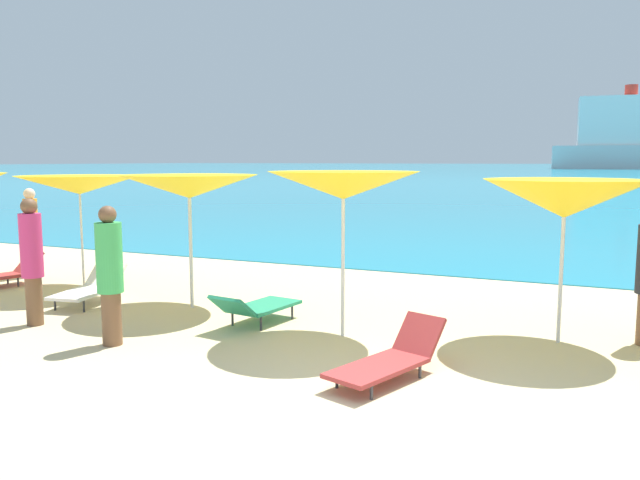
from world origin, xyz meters
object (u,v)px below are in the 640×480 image
lounge_chair_4 (2,273)px  beachgoer_1 (31,229)px  umbrella_2 (189,187)px  beachgoer_0 (110,272)px  lounge_chair_5 (256,306)px  umbrella_4 (565,199)px  beachgoer_4 (32,257)px  umbrella_1 (79,185)px  lounge_chair_0 (390,358)px  umbrella_3 (343,186)px  lounge_chair_1 (90,287)px

lounge_chair_4 → beachgoer_1: (-0.34, 1.05, 0.76)m
umbrella_2 → beachgoer_0: bearing=-82.1°
lounge_chair_5 → beachgoer_0: size_ratio=0.85×
umbrella_4 → lounge_chair_5: umbrella_4 is taller
beachgoer_1 → lounge_chair_4: bearing=32.8°
lounge_chair_4 → beachgoer_4: 3.57m
umbrella_1 → lounge_chair_0: bearing=-19.4°
umbrella_3 → lounge_chair_0: size_ratio=1.35×
umbrella_1 → beachgoer_0: bearing=-40.5°
lounge_chair_0 → beachgoer_0: size_ratio=0.91×
umbrella_4 → lounge_chair_1: 7.80m
umbrella_2 → lounge_chair_4: size_ratio=1.42×
umbrella_2 → lounge_chair_0: size_ratio=1.38×
beachgoer_0 → beachgoer_4: beachgoer_4 is taller
lounge_chair_0 → beachgoer_1: 9.44m
umbrella_2 → beachgoer_1: umbrella_2 is taller
umbrella_3 → lounge_chair_1: 5.12m
lounge_chair_4 → lounge_chair_5: 6.02m
beachgoer_1 → umbrella_1: bearing=89.6°
umbrella_2 → lounge_chair_5: (1.55, -0.54, -1.75)m
umbrella_4 → beachgoer_0: umbrella_4 is taller
umbrella_1 → lounge_chair_0: (6.98, -2.46, -1.76)m
umbrella_2 → umbrella_3: umbrella_3 is taller
lounge_chair_0 → lounge_chair_5: bearing=169.3°
umbrella_2 → beachgoer_4: bearing=-127.7°
umbrella_3 → beachgoer_4: bearing=-163.3°
umbrella_3 → beachgoer_0: bearing=-147.9°
beachgoer_0 → umbrella_2: bearing=-129.8°
umbrella_1 → beachgoer_1: bearing=164.6°
umbrella_4 → lounge_chair_5: bearing=-168.4°
umbrella_1 → beachgoer_1: umbrella_1 is taller
umbrella_4 → beachgoer_1: 10.63m
lounge_chair_4 → beachgoer_4: bearing=-15.4°
umbrella_1 → beachgoer_1: 2.23m
beachgoer_1 → beachgoer_4: size_ratio=0.99×
beachgoer_1 → lounge_chair_1: bearing=78.9°
umbrella_3 → umbrella_4: size_ratio=0.99×
umbrella_1 → lounge_chair_5: 4.83m
beachgoer_4 → lounge_chair_1: bearing=179.8°
lounge_chair_1 → lounge_chair_5: size_ratio=1.03×
lounge_chair_0 → lounge_chair_5: lounge_chair_0 is taller
umbrella_3 → umbrella_4: 2.95m
lounge_chair_0 → beachgoer_4: 5.67m
umbrella_2 → umbrella_4: size_ratio=1.01×
lounge_chair_4 → lounge_chair_0: bearing=3.9°
umbrella_4 → beachgoer_0: 6.12m
lounge_chair_0 → umbrella_3: bearing=147.9°
umbrella_3 → umbrella_1: bearing=170.0°
lounge_chair_0 → beachgoer_1: size_ratio=0.91×
umbrella_4 → beachgoer_1: size_ratio=1.25×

